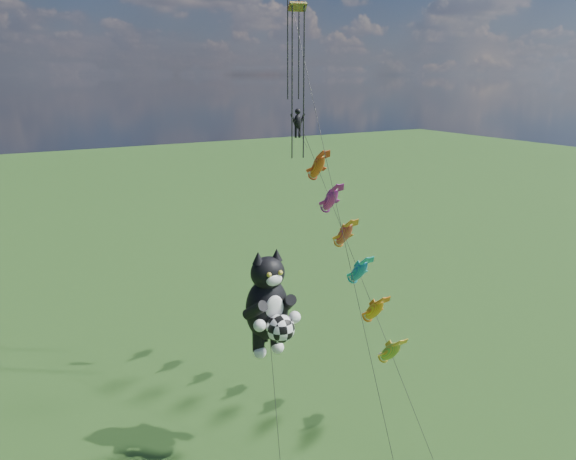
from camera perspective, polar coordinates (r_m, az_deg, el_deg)
cat_kite_rig at (r=30.12m, az=-1.92°, el=-7.55°), size 2.83×4.31×11.73m
fish_windsock_rig at (r=35.51m, az=6.48°, el=-2.38°), size 1.29×15.95×17.27m
parafoil_rig at (r=35.75m, az=1.14°, el=13.53°), size 4.22×17.31×27.89m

